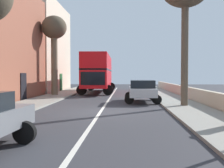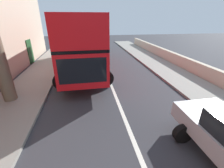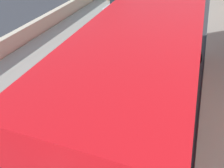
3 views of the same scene
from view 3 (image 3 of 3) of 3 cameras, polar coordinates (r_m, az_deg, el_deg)
name	(u,v)px [view 3 (image 3 of 3)]	position (r m, az deg, el deg)	size (l,w,h in m)	color
ground_plane	(168,0)	(23.36, 13.47, 19.12)	(84.00, 84.00, 0.00)	#333338
road_centre_line	(168,0)	(23.36, 13.47, 19.13)	(0.16, 54.00, 0.01)	silver
double_decker_bus	(154,54)	(7.92, 10.05, 7.15)	(3.68, 11.29, 4.06)	red
parked_car_silver_right_2	(125,3)	(18.73, 3.24, 19.09)	(2.50, 4.60, 1.58)	#B7BABF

